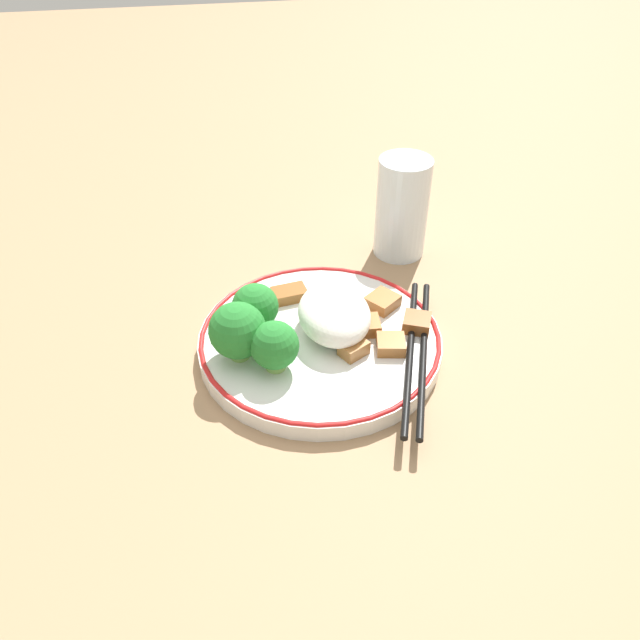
% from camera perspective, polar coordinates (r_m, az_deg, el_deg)
% --- Properties ---
extents(ground_plane, '(3.00, 3.00, 0.00)m').
position_cam_1_polar(ground_plane, '(0.63, 0.00, -2.63)').
color(ground_plane, '#9E7A56').
extents(plate, '(0.24, 0.24, 0.02)m').
position_cam_1_polar(plate, '(0.62, 0.00, -1.91)').
color(plate, white).
rests_on(plate, ground_plane).
extents(rice_mound, '(0.09, 0.07, 0.04)m').
position_cam_1_polar(rice_mound, '(0.61, 1.31, 0.56)').
color(rice_mound, white).
rests_on(rice_mound, plate).
extents(broccoli_back_left, '(0.05, 0.05, 0.06)m').
position_cam_1_polar(broccoli_back_left, '(0.60, -5.94, 1.16)').
color(broccoli_back_left, '#7FB756').
rests_on(broccoli_back_left, plate).
extents(broccoli_back_center, '(0.05, 0.05, 0.06)m').
position_cam_1_polar(broccoli_back_center, '(0.58, -7.55, -1.00)').
color(broccoli_back_center, '#7FB756').
rests_on(broccoli_back_center, plate).
extents(broccoli_back_right, '(0.05, 0.05, 0.05)m').
position_cam_1_polar(broccoli_back_right, '(0.56, -4.18, -2.37)').
color(broccoli_back_right, '#7FB756').
rests_on(broccoli_back_right, plate).
extents(meat_near_front, '(0.03, 0.03, 0.01)m').
position_cam_1_polar(meat_near_front, '(0.62, 4.06, -0.31)').
color(meat_near_front, '#995B28').
rests_on(meat_near_front, plate).
extents(meat_near_left, '(0.03, 0.03, 0.01)m').
position_cam_1_polar(meat_near_left, '(0.59, 3.10, -2.62)').
color(meat_near_left, '#9E6633').
rests_on(meat_near_left, plate).
extents(meat_near_right, '(0.04, 0.04, 0.01)m').
position_cam_1_polar(meat_near_right, '(0.65, 5.73, 1.70)').
color(meat_near_right, '#995B28').
rests_on(meat_near_right, plate).
extents(meat_near_back, '(0.03, 0.04, 0.01)m').
position_cam_1_polar(meat_near_back, '(0.66, -2.82, 2.40)').
color(meat_near_back, brown).
rests_on(meat_near_back, plate).
extents(meat_on_rice_edge, '(0.03, 0.03, 0.01)m').
position_cam_1_polar(meat_on_rice_edge, '(0.60, 6.49, -2.23)').
color(meat_on_rice_edge, '#995B28').
rests_on(meat_on_rice_edge, plate).
extents(meat_mid_left, '(0.03, 0.03, 0.01)m').
position_cam_1_polar(meat_mid_left, '(0.63, 8.85, -0.25)').
color(meat_mid_left, brown).
rests_on(meat_mid_left, plate).
extents(chopsticks, '(0.21, 0.09, 0.01)m').
position_cam_1_polar(chopsticks, '(0.60, 8.85, -2.90)').
color(chopsticks, black).
rests_on(chopsticks, plate).
extents(drinking_glass, '(0.06, 0.06, 0.12)m').
position_cam_1_polar(drinking_glass, '(0.75, 7.51, 10.14)').
color(drinking_glass, silver).
rests_on(drinking_glass, ground_plane).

